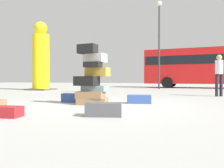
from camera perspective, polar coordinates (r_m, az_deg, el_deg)
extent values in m
plane|color=#9E9E99|center=(6.01, -3.07, -5.32)|extent=(80.00, 80.00, 0.00)
cube|color=olive|center=(6.13, -4.94, -4.36)|extent=(0.83, 0.55, 0.18)
cube|color=olive|center=(6.11, -5.45, -2.70)|extent=(0.75, 0.47, 0.18)
cube|color=gray|center=(6.16, -4.31, -1.13)|extent=(0.69, 0.42, 0.15)
cube|color=black|center=(6.11, -6.40, 0.76)|extent=(0.67, 0.46, 0.26)
cube|color=#B28C33|center=(6.17, -3.66, 3.04)|extent=(0.62, 0.38, 0.23)
cube|color=black|center=(5.99, -4.88, 4.90)|extent=(0.46, 0.30, 0.14)
cube|color=beige|center=(6.17, -4.28, 6.51)|extent=(0.61, 0.41, 0.23)
cube|color=black|center=(6.11, -6.19, 8.77)|extent=(0.53, 0.35, 0.24)
cube|color=#334F99|center=(6.47, 6.83, -3.80)|extent=(0.73, 0.50, 0.24)
cube|color=maroon|center=(4.52, -25.58, -6.31)|extent=(0.66, 0.41, 0.19)
cube|color=#4C4C51|center=(4.19, -2.10, -6.40)|extent=(0.72, 0.48, 0.25)
cube|color=#334F99|center=(6.82, -9.25, -3.46)|extent=(0.81, 0.38, 0.26)
cylinder|color=brown|center=(12.26, -5.96, -0.17)|extent=(0.12, 0.12, 0.81)
cylinder|color=brown|center=(12.04, -5.97, -0.19)|extent=(0.12, 0.12, 0.81)
cylinder|color=red|center=(12.15, -5.98, 3.28)|extent=(0.30, 0.30, 0.65)
sphere|color=tan|center=(12.18, -5.98, 5.33)|extent=(0.22, 0.22, 0.22)
cylinder|color=black|center=(10.16, 25.79, -0.28)|extent=(0.12, 0.12, 0.90)
cylinder|color=black|center=(10.01, 24.88, -0.29)|extent=(0.12, 0.12, 0.90)
cylinder|color=white|center=(10.09, 25.37, 3.85)|extent=(0.30, 0.30, 0.56)
sphere|color=tan|center=(10.12, 25.39, 6.05)|extent=(0.22, 0.22, 0.22)
cylinder|color=yellow|center=(15.49, -17.48, 5.20)|extent=(1.08, 1.08, 3.60)
sphere|color=yellow|center=(15.80, -17.53, 13.25)|extent=(0.84, 0.84, 0.84)
cube|color=#4C4C4C|center=(15.46, -17.45, -1.27)|extent=(1.51, 1.51, 0.10)
cube|color=red|center=(19.81, 24.45, 4.11)|extent=(11.01, 3.27, 2.80)
cube|color=black|center=(19.84, 24.47, 5.52)|extent=(10.79, 3.28, 0.70)
cylinder|color=black|center=(21.20, 14.72, 0.45)|extent=(0.92, 0.31, 0.90)
cylinder|color=black|center=(18.72, 13.72, 0.37)|extent=(0.92, 0.31, 0.90)
cylinder|color=#333338|center=(17.10, 11.79, 9.08)|extent=(0.12, 0.12, 6.11)
sphere|color=#F2F2CC|center=(17.83, 11.83, 19.24)|extent=(0.36, 0.36, 0.36)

